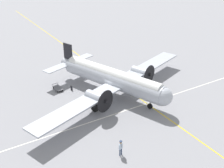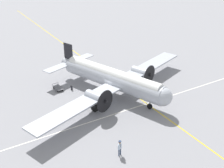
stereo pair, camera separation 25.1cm
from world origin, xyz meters
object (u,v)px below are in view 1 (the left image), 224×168
at_px(suitcase_near_door, 72,88).
at_px(baggage_cart, 58,88).
at_px(airliner_main, 114,79).
at_px(crew_foreground, 121,146).

distance_m(suitcase_near_door, baggage_cart, 1.92).
relative_size(airliner_main, baggage_cart, 13.62).
relative_size(crew_foreground, suitcase_near_door, 2.50).
xyz_separation_m(airliner_main, suitcase_near_door, (-4.21, -4.25, -2.06)).
bearing_deg(crew_foreground, baggage_cart, -108.43).
height_order(suitcase_near_door, baggage_cart, suitcase_near_door).
relative_size(airliner_main, suitcase_near_door, 40.31).
distance_m(airliner_main, baggage_cart, 8.16).
xyz_separation_m(airliner_main, baggage_cart, (-5.31, -5.82, -2.10)).
distance_m(crew_foreground, baggage_cart, 15.74).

